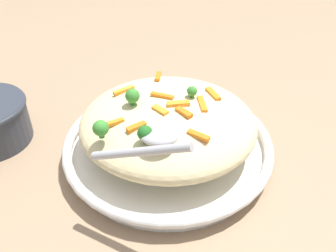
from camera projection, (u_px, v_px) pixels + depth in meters
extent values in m
plane|color=#9E7F60|center=(168.00, 155.00, 0.72)|extent=(2.40, 2.40, 0.00)
cylinder|color=white|center=(168.00, 151.00, 0.72)|extent=(0.35, 0.35, 0.02)
torus|color=white|center=(168.00, 143.00, 0.70)|extent=(0.38, 0.38, 0.02)
torus|color=black|center=(168.00, 141.00, 0.70)|extent=(0.37, 0.37, 0.00)
ellipsoid|color=beige|center=(168.00, 124.00, 0.68)|extent=(0.31, 0.29, 0.08)
cube|color=orange|center=(202.00, 104.00, 0.66)|extent=(0.02, 0.04, 0.01)
cube|color=orange|center=(136.00, 127.00, 0.61)|extent=(0.03, 0.03, 0.01)
cube|color=orange|center=(198.00, 135.00, 0.60)|extent=(0.04, 0.03, 0.01)
cube|color=orange|center=(160.00, 110.00, 0.64)|extent=(0.03, 0.03, 0.01)
cube|color=orange|center=(116.00, 122.00, 0.62)|extent=(0.03, 0.02, 0.01)
cube|color=orange|center=(158.00, 76.00, 0.74)|extent=(0.01, 0.03, 0.01)
cube|color=orange|center=(124.00, 90.00, 0.70)|extent=(0.04, 0.03, 0.01)
cube|color=orange|center=(162.00, 96.00, 0.67)|extent=(0.04, 0.02, 0.01)
cube|color=orange|center=(178.00, 102.00, 0.65)|extent=(0.04, 0.02, 0.01)
cube|color=orange|center=(213.00, 94.00, 0.69)|extent=(0.03, 0.04, 0.01)
cube|color=orange|center=(184.00, 112.00, 0.63)|extent=(0.03, 0.03, 0.01)
cylinder|color=#377928|center=(133.00, 102.00, 0.66)|extent=(0.01, 0.01, 0.01)
sphere|color=#3D8E33|center=(133.00, 95.00, 0.65)|extent=(0.02, 0.02, 0.02)
cylinder|color=#377928|center=(192.00, 96.00, 0.67)|extent=(0.01, 0.01, 0.01)
sphere|color=#3D8E33|center=(192.00, 91.00, 0.67)|extent=(0.02, 0.02, 0.02)
cylinder|color=#377928|center=(102.00, 135.00, 0.59)|extent=(0.01, 0.01, 0.01)
sphere|color=#3D8E33|center=(101.00, 128.00, 0.59)|extent=(0.03, 0.03, 0.03)
cylinder|color=#205B1C|center=(145.00, 140.00, 0.58)|extent=(0.01, 0.01, 0.01)
sphere|color=#236B23|center=(145.00, 133.00, 0.58)|extent=(0.02, 0.02, 0.02)
ellipsoid|color=#B7B7BC|center=(159.00, 137.00, 0.57)|extent=(0.06, 0.04, 0.02)
cylinder|color=#B7B7BC|center=(139.00, 152.00, 0.50)|extent=(0.14, 0.05, 0.07)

